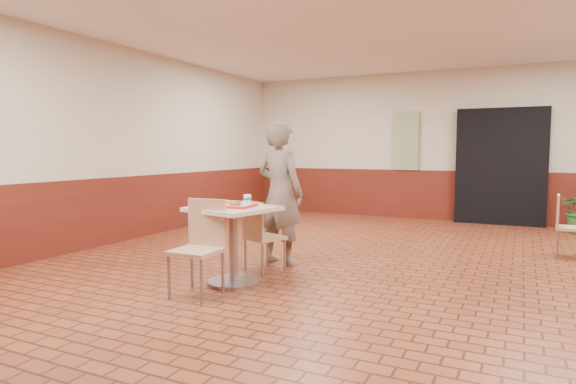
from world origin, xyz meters
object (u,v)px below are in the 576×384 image
at_px(main_table, 233,232).
at_px(paper_cup, 247,199).
at_px(chair_main_front, 201,242).
at_px(ring_donut, 228,202).
at_px(long_john_donut, 235,203).
at_px(serving_tray, 233,206).
at_px(chair_main_back, 260,232).
at_px(customer, 280,193).
at_px(chair_second_left, 566,223).

bearing_deg(main_table, paper_cup, 37.00).
relative_size(chair_main_front, ring_donut, 10.30).
relative_size(long_john_donut, paper_cup, 1.54).
xyz_separation_m(serving_tray, long_john_donut, (0.06, -0.05, 0.03)).
bearing_deg(chair_main_back, ring_donut, 96.41).
bearing_deg(customer, chair_second_left, -139.04).
xyz_separation_m(chair_main_back, paper_cup, (0.10, -0.45, 0.43)).
height_order(chair_main_front, paper_cup, paper_cup).
xyz_separation_m(chair_main_front, ring_donut, (-0.04, 0.55, 0.34)).
height_order(customer, ring_donut, customer).
bearing_deg(long_john_donut, customer, 91.14).
bearing_deg(chair_main_back, customer, -69.31).
distance_m(customer, ring_donut, 0.94).
height_order(main_table, customer, customer).
distance_m(chair_main_front, chair_second_left, 4.81).
bearing_deg(ring_donut, main_table, -35.52).
bearing_deg(main_table, long_john_donut, -40.44).
height_order(long_john_donut, chair_second_left, long_john_donut).
height_order(main_table, paper_cup, paper_cup).
xyz_separation_m(main_table, ring_donut, (-0.12, 0.09, 0.31)).
height_order(ring_donut, paper_cup, paper_cup).
distance_m(main_table, long_john_donut, 0.32).
relative_size(main_table, ring_donut, 9.05).
relative_size(chair_main_front, paper_cup, 9.31).
height_order(ring_donut, long_john_donut, long_john_donut).
height_order(serving_tray, paper_cup, paper_cup).
relative_size(serving_tray, ring_donut, 4.70).
xyz_separation_m(main_table, paper_cup, (0.12, 0.09, 0.34)).
bearing_deg(serving_tray, ring_donut, 144.48).
relative_size(ring_donut, paper_cup, 0.90).
relative_size(serving_tray, long_john_donut, 2.76).
relative_size(main_table, chair_main_front, 0.88).
height_order(main_table, chair_main_front, chair_main_front).
height_order(chair_main_front, long_john_donut, chair_main_front).
relative_size(customer, serving_tray, 4.15).
xyz_separation_m(chair_main_front, chair_second_left, (3.35, 3.45, -0.06)).
bearing_deg(main_table, chair_second_left, 42.37).
bearing_deg(main_table, chair_main_back, 88.00).
bearing_deg(ring_donut, chair_main_front, -85.72).
xyz_separation_m(main_table, chair_main_back, (0.02, 0.54, -0.09)).
relative_size(ring_donut, long_john_donut, 0.59).
distance_m(chair_main_back, long_john_donut, 0.72).
height_order(chair_main_front, ring_donut, chair_main_front).
bearing_deg(long_john_donut, serving_tray, 139.56).
relative_size(main_table, long_john_donut, 5.32).
distance_m(ring_donut, paper_cup, 0.25).
height_order(serving_tray, chair_second_left, serving_tray).
distance_m(long_john_donut, chair_second_left, 4.43).
bearing_deg(main_table, chair_main_front, -99.77).
relative_size(main_table, chair_main_back, 0.98).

